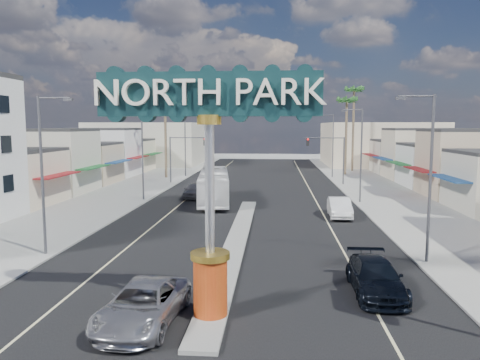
% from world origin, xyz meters
% --- Properties ---
extents(ground, '(160.00, 160.00, 0.00)m').
position_xyz_m(ground, '(0.00, 30.00, 0.00)').
color(ground, gray).
rests_on(ground, ground).
extents(road, '(20.00, 120.00, 0.01)m').
position_xyz_m(road, '(0.00, 30.00, 0.01)').
color(road, black).
rests_on(road, ground).
extents(median_island, '(1.30, 30.00, 0.16)m').
position_xyz_m(median_island, '(0.00, 14.00, 0.08)').
color(median_island, gray).
rests_on(median_island, ground).
extents(sidewalk_left, '(8.00, 120.00, 0.12)m').
position_xyz_m(sidewalk_left, '(-14.00, 30.00, 0.06)').
color(sidewalk_left, gray).
rests_on(sidewalk_left, ground).
extents(sidewalk_right, '(8.00, 120.00, 0.12)m').
position_xyz_m(sidewalk_right, '(14.00, 30.00, 0.06)').
color(sidewalk_right, gray).
rests_on(sidewalk_right, ground).
extents(storefront_row_left, '(12.00, 42.00, 6.00)m').
position_xyz_m(storefront_row_left, '(-24.00, 43.00, 3.00)').
color(storefront_row_left, beige).
rests_on(storefront_row_left, ground).
extents(storefront_row_right, '(12.00, 42.00, 6.00)m').
position_xyz_m(storefront_row_right, '(24.00, 43.00, 3.00)').
color(storefront_row_right, '#B7B29E').
rests_on(storefront_row_right, ground).
extents(backdrop_far_left, '(20.00, 20.00, 8.00)m').
position_xyz_m(backdrop_far_left, '(-22.00, 75.00, 4.00)').
color(backdrop_far_left, '#B7B29E').
rests_on(backdrop_far_left, ground).
extents(backdrop_far_right, '(20.00, 20.00, 8.00)m').
position_xyz_m(backdrop_far_right, '(22.00, 75.00, 4.00)').
color(backdrop_far_right, beige).
rests_on(backdrop_far_right, ground).
extents(gateway_sign, '(8.20, 1.50, 9.15)m').
position_xyz_m(gateway_sign, '(0.00, 1.98, 5.93)').
color(gateway_sign, red).
rests_on(gateway_sign, median_island).
extents(traffic_signal_left, '(5.09, 0.45, 6.00)m').
position_xyz_m(traffic_signal_left, '(-9.18, 43.99, 4.27)').
color(traffic_signal_left, '#47474C').
rests_on(traffic_signal_left, ground).
extents(traffic_signal_right, '(5.09, 0.45, 6.00)m').
position_xyz_m(traffic_signal_right, '(9.18, 43.99, 4.27)').
color(traffic_signal_right, '#47474C').
rests_on(traffic_signal_right, ground).
extents(streetlight_l_near, '(2.03, 0.22, 9.00)m').
position_xyz_m(streetlight_l_near, '(-10.43, 10.00, 5.07)').
color(streetlight_l_near, '#47474C').
rests_on(streetlight_l_near, ground).
extents(streetlight_l_mid, '(2.03, 0.22, 9.00)m').
position_xyz_m(streetlight_l_mid, '(-10.43, 30.00, 5.07)').
color(streetlight_l_mid, '#47474C').
rests_on(streetlight_l_mid, ground).
extents(streetlight_l_far, '(2.03, 0.22, 9.00)m').
position_xyz_m(streetlight_l_far, '(-10.43, 52.00, 5.07)').
color(streetlight_l_far, '#47474C').
rests_on(streetlight_l_far, ground).
extents(streetlight_r_near, '(2.03, 0.22, 9.00)m').
position_xyz_m(streetlight_r_near, '(10.43, 10.00, 5.07)').
color(streetlight_r_near, '#47474C').
rests_on(streetlight_r_near, ground).
extents(streetlight_r_mid, '(2.03, 0.22, 9.00)m').
position_xyz_m(streetlight_r_mid, '(10.43, 30.00, 5.07)').
color(streetlight_r_mid, '#47474C').
rests_on(streetlight_r_mid, ground).
extents(streetlight_r_far, '(2.03, 0.22, 9.00)m').
position_xyz_m(streetlight_r_far, '(10.43, 52.00, 5.07)').
color(streetlight_r_far, '#47474C').
rests_on(streetlight_r_far, ground).
extents(palm_left_far, '(2.60, 2.60, 13.10)m').
position_xyz_m(palm_left_far, '(-13.00, 50.00, 11.50)').
color(palm_left_far, brown).
rests_on(palm_left_far, ground).
extents(palm_right_mid, '(2.60, 2.60, 12.10)m').
position_xyz_m(palm_right_mid, '(13.00, 56.00, 10.60)').
color(palm_right_mid, brown).
rests_on(palm_right_mid, ground).
extents(palm_right_far, '(2.60, 2.60, 14.10)m').
position_xyz_m(palm_right_far, '(15.00, 62.00, 12.39)').
color(palm_right_far, brown).
rests_on(palm_right_far, ground).
extents(suv_left, '(2.92, 5.61, 1.51)m').
position_xyz_m(suv_left, '(-2.44, 1.28, 0.75)').
color(suv_left, '#A9A8AD').
rests_on(suv_left, ground).
extents(suv_right, '(2.09, 5.15, 1.49)m').
position_xyz_m(suv_right, '(6.88, 5.17, 0.75)').
color(suv_right, black).
rests_on(suv_right, ground).
extents(car_parked_left, '(1.92, 4.74, 1.61)m').
position_xyz_m(car_parked_left, '(-5.81, 32.00, 0.81)').
color(car_parked_left, '#5B5B5F').
rests_on(car_parked_left, ground).
extents(car_parked_right, '(1.81, 4.86, 1.59)m').
position_xyz_m(car_parked_right, '(7.68, 22.79, 0.79)').
color(car_parked_right, silver).
rests_on(car_parked_right, ground).
extents(city_bus, '(4.07, 11.89, 3.25)m').
position_xyz_m(city_bus, '(-3.42, 29.09, 1.62)').
color(city_bus, white).
rests_on(city_bus, ground).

